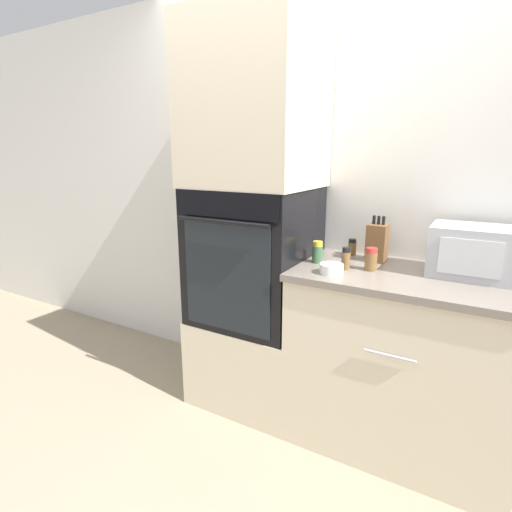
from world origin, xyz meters
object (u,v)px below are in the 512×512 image
(knife_block, at_px, (377,242))
(condiment_jar_back, at_px, (352,247))
(microwave, at_px, (477,252))
(condiment_jar_far, at_px, (346,259))
(condiment_jar_mid, at_px, (317,252))
(wall_oven, at_px, (254,255))
(bowl, at_px, (332,269))
(condiment_jar_near, at_px, (371,259))

(knife_block, relative_size, condiment_jar_back, 2.63)
(microwave, bearing_deg, condiment_jar_far, -161.92)
(microwave, bearing_deg, condiment_jar_mid, -169.64)
(wall_oven, relative_size, bowl, 6.83)
(microwave, xyz_separation_m, condiment_jar_near, (-0.45, -0.14, -0.06))
(condiment_jar_far, bearing_deg, wall_oven, 173.27)
(wall_oven, height_order, condiment_jar_back, wall_oven)
(knife_block, bearing_deg, condiment_jar_near, -83.82)
(wall_oven, distance_m, bowl, 0.56)
(bowl, bearing_deg, knife_block, 69.71)
(knife_block, distance_m, condiment_jar_back, 0.17)
(microwave, xyz_separation_m, bowl, (-0.60, -0.29, -0.10))
(condiment_jar_near, relative_size, condiment_jar_far, 1.00)
(bowl, bearing_deg, condiment_jar_far, 70.99)
(wall_oven, xyz_separation_m, condiment_jar_far, (0.57, -0.07, 0.07))
(bowl, distance_m, condiment_jar_far, 0.11)
(condiment_jar_far, bearing_deg, condiment_jar_mid, 163.73)
(wall_oven, relative_size, condiment_jar_mid, 6.82)
(knife_block, distance_m, condiment_jar_mid, 0.33)
(condiment_jar_far, height_order, condiment_jar_back, condiment_jar_far)
(wall_oven, relative_size, microwave, 1.95)
(condiment_jar_near, xyz_separation_m, condiment_jar_back, (-0.17, 0.25, -0.01))
(wall_oven, distance_m, knife_block, 0.69)
(wall_oven, xyz_separation_m, condiment_jar_back, (0.51, 0.23, 0.06))
(microwave, xyz_separation_m, condiment_jar_far, (-0.56, -0.18, -0.06))
(microwave, height_order, condiment_jar_mid, microwave)
(microwave, height_order, condiment_jar_back, microwave)
(wall_oven, xyz_separation_m, bowl, (0.53, -0.17, 0.04))
(knife_block, bearing_deg, condiment_jar_back, 158.21)
(condiment_jar_far, bearing_deg, knife_block, 69.17)
(knife_block, distance_m, bowl, 0.38)
(microwave, relative_size, knife_block, 1.65)
(condiment_jar_far, bearing_deg, condiment_jar_back, 100.90)
(wall_oven, xyz_separation_m, microwave, (1.13, 0.12, 0.13))
(knife_block, bearing_deg, condiment_jar_mid, -143.81)
(wall_oven, relative_size, condiment_jar_far, 6.95)
(condiment_jar_back, bearing_deg, microwave, -10.74)
(condiment_jar_near, distance_m, condiment_jar_back, 0.31)
(bowl, bearing_deg, microwave, 25.72)
(condiment_jar_mid, height_order, condiment_jar_back, condiment_jar_mid)
(condiment_jar_back, bearing_deg, bowl, -86.89)
(microwave, distance_m, bowl, 0.67)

